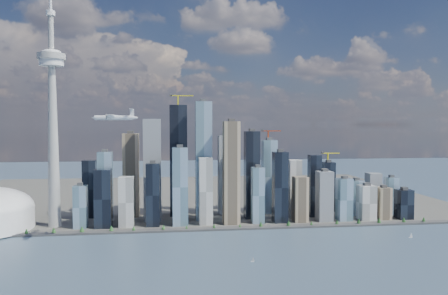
{
  "coord_description": "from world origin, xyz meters",
  "views": [
    {
      "loc": [
        -64.37,
        -629.73,
        215.74
      ],
      "look_at": [
        50.5,
        260.0,
        168.73
      ],
      "focal_mm": 35.0,
      "sensor_mm": 36.0,
      "label": 1
    }
  ],
  "objects": [
    {
      "name": "ground",
      "position": [
        0.0,
        0.0,
        0.0
      ],
      "size": [
        4000.0,
        4000.0,
        0.0
      ],
      "primitive_type": "plane",
      "color": "#35445D",
      "rests_on": "ground"
    },
    {
      "name": "seawall",
      "position": [
        0.0,
        250.0,
        2.0
      ],
      "size": [
        1100.0,
        22.0,
        4.0
      ],
      "primitive_type": "cube",
      "color": "#383838",
      "rests_on": "ground"
    },
    {
      "name": "land",
      "position": [
        0.0,
        700.0,
        1.5
      ],
      "size": [
        1400.0,
        900.0,
        3.0
      ],
      "primitive_type": "cube",
      "color": "#4C4C47",
      "rests_on": "ground"
    },
    {
      "name": "shoreline_trees",
      "position": [
        0.0,
        250.0,
        8.78
      ],
      "size": [
        960.53,
        7.2,
        8.8
      ],
      "color": "#3F2D1E",
      "rests_on": "seawall"
    },
    {
      "name": "skyscraper_cluster",
      "position": [
        59.61,
        336.81,
        88.76
      ],
      "size": [
        736.0,
        142.0,
        284.22
      ],
      "color": "black",
      "rests_on": "land"
    },
    {
      "name": "needle_tower",
      "position": [
        -300.0,
        310.0,
        235.84
      ],
      "size": [
        56.0,
        56.0,
        550.5
      ],
      "color": "#A2A19C",
      "rests_on": "land"
    },
    {
      "name": "airplane",
      "position": [
        -153.84,
        131.41,
        228.61
      ],
      "size": [
        77.92,
        68.85,
        19.01
      ],
      "rotation": [
        0.0,
        0.0,
        -0.05
      ],
      "color": "white",
      "rests_on": "ground"
    },
    {
      "name": "sailboat_west",
      "position": [
        67.23,
        34.44,
        2.79
      ],
      "size": [
        6.27,
        2.97,
        8.7
      ],
      "rotation": [
        0.0,
        0.0,
        -0.25
      ],
      "color": "white",
      "rests_on": "ground"
    },
    {
      "name": "sailboat_east",
      "position": [
        395.41,
        140.48,
        3.45
      ],
      "size": [
        7.74,
        2.26,
        10.76
      ],
      "rotation": [
        0.0,
        0.0,
        -0.03
      ],
      "color": "white",
      "rests_on": "ground"
    }
  ]
}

